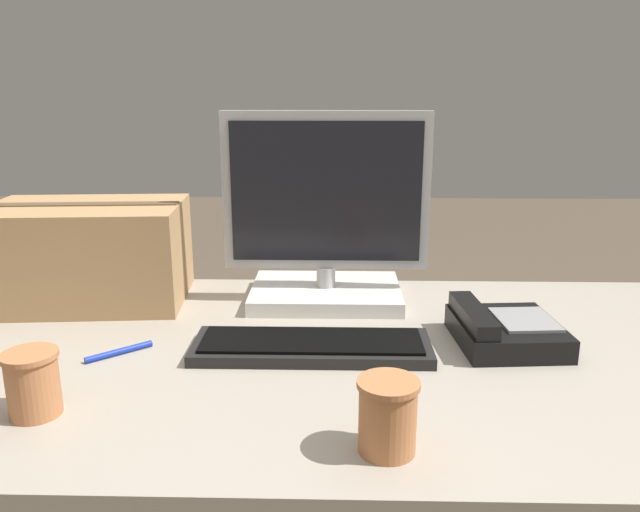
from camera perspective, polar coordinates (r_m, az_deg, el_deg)
name	(u,v)px	position (r m, az deg, el deg)	size (l,w,h in m)	color
monitor	(326,229)	(1.44, 0.59, 2.51)	(0.47, 0.25, 0.44)	white
keyboard	(312,346)	(1.20, -0.71, -8.24)	(0.45, 0.15, 0.03)	black
desk_phone	(504,330)	(1.29, 16.44, -6.49)	(0.21, 0.23, 0.08)	black
paper_cup_left	(33,383)	(1.07, -24.73, -10.53)	(0.08, 0.08, 0.10)	#BC7547
paper_cup_right	(388,416)	(0.89, 6.25, -14.33)	(0.09, 0.09, 0.11)	#BC7547
cardboard_box	(88,253)	(1.55, -20.41, 0.24)	(0.46, 0.32, 0.23)	tan
pen_marker	(120,352)	(1.25, -17.84, -8.32)	(0.11, 0.09, 0.01)	#1933B2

